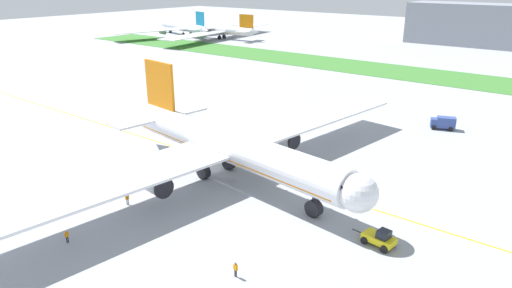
{
  "coord_description": "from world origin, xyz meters",
  "views": [
    {
      "loc": [
        48.46,
        -51.22,
        29.91
      ],
      "look_at": [
        3.78,
        5.87,
        3.49
      ],
      "focal_mm": 32.7,
      "sensor_mm": 36.0,
      "label": 1
    }
  ],
  "objects": [
    {
      "name": "ground_crew_marshaller_front",
      "position": [
        -1.02,
        -16.78,
        0.97
      ],
      "size": [
        0.32,
        0.55,
        1.59
      ],
      "color": "black",
      "rests_on": "ground"
    },
    {
      "name": "airliner_foreground",
      "position": [
        4.04,
        -1.69,
        5.47
      ],
      "size": [
        51.42,
        82.57,
        16.1
      ],
      "color": "white",
      "rests_on": "ground"
    },
    {
      "name": "ground_crew_wingwalker_port",
      "position": [
        1.35,
        -27.28,
        0.99
      ],
      "size": [
        0.3,
        0.57,
        1.63
      ],
      "color": "black",
      "rests_on": "ground"
    },
    {
      "name": "apron_taxi_line",
      "position": [
        0.0,
        2.84,
        0.0
      ],
      "size": [
        280.0,
        0.36,
        0.01
      ],
      "primitive_type": "cube",
      "color": "yellow",
      "rests_on": "ground"
    },
    {
      "name": "ground_crew_wingwalker_starboard",
      "position": [
        21.34,
        -20.05,
        1.05
      ],
      "size": [
        0.6,
        0.3,
        1.73
      ],
      "color": "black",
      "rests_on": "ground"
    },
    {
      "name": "parked_airliner_far_left",
      "position": [
        -131.9,
        119.44,
        4.44
      ],
      "size": [
        46.97,
        77.62,
        13.09
      ],
      "color": "white",
      "rests_on": "ground"
    },
    {
      "name": "pushback_tug",
      "position": [
        30.69,
        -5.03,
        0.96
      ],
      "size": [
        5.64,
        2.72,
        2.12
      ],
      "color": "yellow",
      "rests_on": "ground"
    },
    {
      "name": "service_truck_baggage_loader",
      "position": [
        22.56,
        44.12,
        1.42
      ],
      "size": [
        5.19,
        3.68,
        2.59
      ],
      "color": "#33478C",
      "rests_on": "ground"
    },
    {
      "name": "ground_plane",
      "position": [
        0.0,
        0.0,
        0.0
      ],
      "size": [
        600.0,
        600.0,
        0.0
      ],
      "primitive_type": "plane",
      "color": "#9399A0",
      "rests_on": "ground"
    },
    {
      "name": "parked_airliner_far_centre",
      "position": [
        -111.33,
        122.14,
        4.17
      ],
      "size": [
        48.81,
        80.49,
        12.3
      ],
      "color": "white",
      "rests_on": "ground"
    },
    {
      "name": "grass_median_strip",
      "position": [
        0.0,
        96.22,
        0.05
      ],
      "size": [
        320.0,
        24.0,
        0.1
      ],
      "primitive_type": "cube",
      "color": "#38722D",
      "rests_on": "ground"
    }
  ]
}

